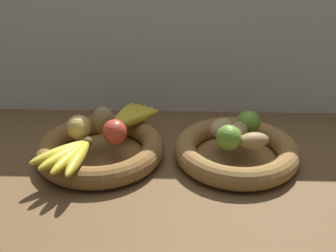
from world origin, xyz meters
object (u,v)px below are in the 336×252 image
(potato_large, at_px, (238,132))
(lime_far, at_px, (248,122))
(banana_bunch_back, at_px, (130,117))
(chili_pepper, at_px, (246,137))
(fruit_bowl_left, at_px, (101,149))
(fruit_bowl_right, at_px, (236,151))
(apple_red_right, at_px, (115,132))
(lime_near, at_px, (229,138))
(banana_bunch_front, at_px, (69,155))
(potato_oblong, at_px, (221,127))
(potato_back, at_px, (244,124))
(apple_golden_left, at_px, (79,127))
(potato_small, at_px, (253,140))
(pear_brown, at_px, (103,121))

(potato_large, height_order, lime_far, lime_far)
(banana_bunch_back, distance_m, chili_pepper, 0.33)
(fruit_bowl_left, distance_m, fruit_bowl_right, 0.36)
(fruit_bowl_left, relative_size, apple_red_right, 5.29)
(potato_large, xyz_separation_m, lime_near, (-0.03, -0.04, 0.01))
(banana_bunch_front, relative_size, potato_oblong, 2.18)
(potato_back, bearing_deg, lime_near, -118.98)
(banana_bunch_back, bearing_deg, potato_back, -9.91)
(apple_golden_left, bearing_deg, chili_pepper, -0.10)
(chili_pepper, bearing_deg, potato_oblong, -174.49)
(banana_bunch_front, height_order, lime_near, lime_near)
(banana_bunch_back, bearing_deg, fruit_bowl_right, -19.49)
(chili_pepper, bearing_deg, apple_red_right, -144.09)
(potato_small, height_order, lime_far, lime_far)
(fruit_bowl_right, relative_size, pear_brown, 4.15)
(apple_red_right, height_order, banana_bunch_front, apple_red_right)
(fruit_bowl_left, distance_m, pear_brown, 0.08)
(banana_bunch_front, xyz_separation_m, potato_oblong, (0.37, 0.14, 0.01))
(fruit_bowl_left, relative_size, potato_large, 4.36)
(fruit_bowl_right, relative_size, lime_far, 5.13)
(banana_bunch_front, height_order, lime_far, lime_far)
(fruit_bowl_left, distance_m, apple_golden_left, 0.08)
(apple_red_right, distance_m, potato_oblong, 0.28)
(fruit_bowl_left, bearing_deg, banana_bunch_back, 56.29)
(apple_red_right, xyz_separation_m, banana_bunch_back, (0.02, 0.12, -0.02))
(lime_near, bearing_deg, banana_bunch_front, -170.36)
(apple_red_right, bearing_deg, lime_near, -4.44)
(apple_red_right, relative_size, potato_large, 0.82)
(fruit_bowl_left, height_order, chili_pepper, chili_pepper)
(potato_large, xyz_separation_m, lime_far, (0.03, 0.04, 0.01))
(banana_bunch_front, bearing_deg, lime_far, 18.64)
(banana_bunch_front, bearing_deg, apple_red_right, 41.60)
(fruit_bowl_right, height_order, apple_red_right, apple_red_right)
(fruit_bowl_left, bearing_deg, apple_golden_left, 179.47)
(fruit_bowl_right, relative_size, potato_back, 4.82)
(fruit_bowl_left, relative_size, lime_far, 5.32)
(fruit_bowl_right, xyz_separation_m, potato_oblong, (-0.04, 0.03, 0.05))
(banana_bunch_front, xyz_separation_m, potato_back, (0.43, 0.16, 0.01))
(banana_bunch_back, xyz_separation_m, lime_near, (0.26, -0.15, 0.02))
(potato_oblong, bearing_deg, potato_large, -37.87)
(potato_large, bearing_deg, apple_golden_left, 179.93)
(apple_golden_left, distance_m, potato_large, 0.41)
(potato_small, xyz_separation_m, lime_near, (-0.06, -0.01, 0.01))
(apple_golden_left, relative_size, potato_large, 0.83)
(potato_small, bearing_deg, banana_bunch_back, 157.04)
(potato_back, bearing_deg, lime_far, -27.26)
(potato_oblong, distance_m, chili_pepper, 0.07)
(apple_golden_left, height_order, potato_large, apple_golden_left)
(lime_near, bearing_deg, lime_far, 54.16)
(banana_bunch_front, xyz_separation_m, chili_pepper, (0.43, 0.11, -0.00))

